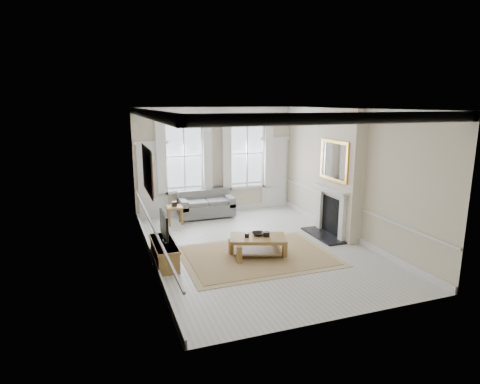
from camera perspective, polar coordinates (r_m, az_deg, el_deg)
name	(u,v)px	position (r m, az deg, el deg)	size (l,w,h in m)	color
floor	(257,247)	(10.09, 2.47, -7.88)	(7.20, 7.20, 0.00)	#B7B5AD
ceiling	(259,108)	(9.46, 2.67, 11.80)	(7.20, 7.20, 0.00)	white
back_wall	(216,161)	(12.99, -3.44, 4.49)	(5.20, 5.20, 0.00)	beige
left_wall	(148,188)	(9.00, -12.96, 0.54)	(7.20, 7.20, 0.00)	beige
right_wall	(350,174)	(10.87, 15.38, 2.46)	(7.20, 7.20, 0.00)	beige
window_left	(184,156)	(12.67, -7.97, 5.09)	(1.26, 0.20, 2.20)	#B2BCC6
window_right	(247,153)	(13.25, 1.00, 5.54)	(1.26, 0.20, 2.20)	#B2BCC6
door_left	(153,182)	(12.63, -12.32, 1.46)	(0.90, 0.08, 2.30)	silver
door_right	(274,174)	(13.75, 4.88, 2.59)	(0.90, 0.08, 2.30)	silver
painting	(147,170)	(9.23, -13.05, 3.05)	(0.05, 1.66, 1.06)	#B8681F
chimney_breast	(340,173)	(10.93, 14.03, 2.59)	(0.35, 1.70, 3.38)	beige
hearth	(323,235)	(11.12, 11.73, -6.05)	(0.55, 1.50, 0.05)	black
fireplace	(331,209)	(11.02, 12.79, -2.43)	(0.21, 1.45, 1.33)	silver
mirror	(334,161)	(10.76, 13.17, 4.37)	(0.06, 1.26, 1.06)	gold
sofa	(206,206)	(12.67, -4.86, -1.99)	(1.68, 0.82, 0.82)	#5C5C5A
side_table	(175,210)	(11.99, -9.29, -2.50)	(0.48, 0.48, 0.55)	brown
rug	(257,256)	(9.55, 2.50, -9.03)	(3.50, 2.60, 0.02)	#9C8550
coffee_table	(258,240)	(9.41, 2.53, -6.85)	(1.46, 1.14, 0.48)	brown
ceramic_pot_a	(247,235)	(9.33, 0.99, -6.16)	(0.10, 0.10, 0.10)	black
ceramic_pot_b	(266,234)	(9.40, 3.79, -6.01)	(0.15, 0.15, 0.11)	black
bowl	(258,234)	(9.48, 2.59, -5.95)	(0.29, 0.29, 0.07)	black
tv_stand	(164,253)	(9.21, -10.72, -8.50)	(0.45, 1.39, 0.49)	brown
tv	(164,225)	(9.01, -10.74, -4.67)	(0.08, 0.90, 0.68)	black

